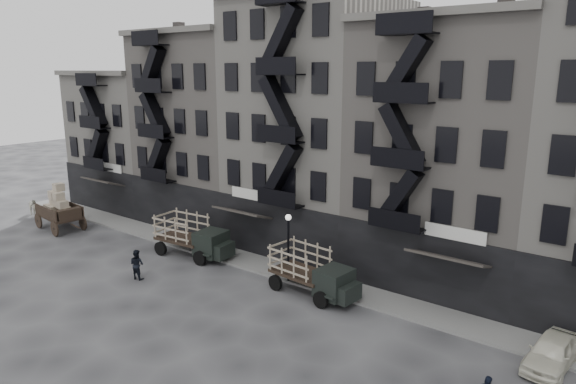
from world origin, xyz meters
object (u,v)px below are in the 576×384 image
Objects in this scene: stake_truck_west at (192,233)px; stake_truck_east at (312,269)px; pedestrian_west at (55,208)px; horse at (32,207)px; wagon at (58,204)px; car_east at (552,352)px; pedestrian_mid at (137,264)px.

stake_truck_east is (10.00, -0.11, -0.08)m from stake_truck_west.
stake_truck_west is 3.11× the size of pedestrian_west.
stake_truck_west reaches higher than pedestrian_west.
horse is 0.33× the size of stake_truck_west.
wagon is at bearing -90.71° from horse.
wagon reaches higher than car_east.
wagon is 0.82× the size of stake_truck_east.
wagon is 1.13× the size of car_east.
wagon reaches higher than pedestrian_west.
wagon is (5.45, -0.53, 1.28)m from horse.
wagon reaches higher than pedestrian_mid.
car_east is (12.39, 0.23, -0.86)m from stake_truck_east.
stake_truck_east is at bearing 11.44° from wagon.
pedestrian_west is at bearing 177.55° from stake_truck_west.
stake_truck_west is at bearing -48.35° from pedestrian_west.
stake_truck_west is 1.45× the size of car_east.
pedestrian_mid is at bearing -4.41° from wagon.
pedestrian_mid is at bearing -94.23° from horse.
wagon is 0.78× the size of stake_truck_west.
horse is at bearing -172.10° from car_east.
horse is 19.09m from pedestrian_mid.
stake_truck_east reaches higher than horse.
stake_truck_east reaches higher than pedestrian_mid.
pedestrian_west is (2.29, 0.89, 0.12)m from horse.
horse is at bearing -179.48° from wagon.
wagon is at bearing -169.22° from stake_truck_east.
stake_truck_east is at bearing -173.65° from car_east.
horse is 0.42× the size of wagon.
pedestrian_mid is at bearing -92.26° from stake_truck_west.
horse is at bearing 179.93° from stake_truck_west.
pedestrian_west is 1.01× the size of pedestrian_mid.
stake_truck_east is (28.59, 1.64, 0.73)m from horse.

